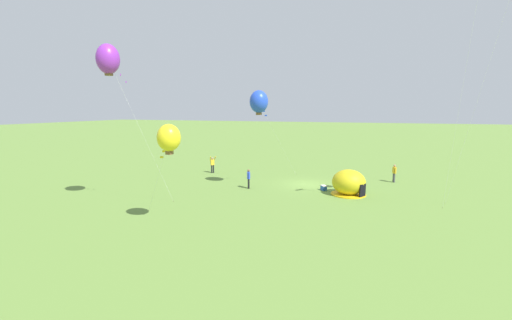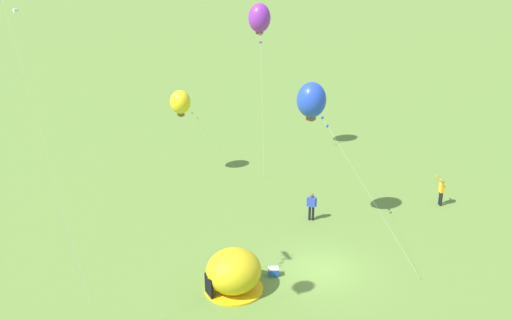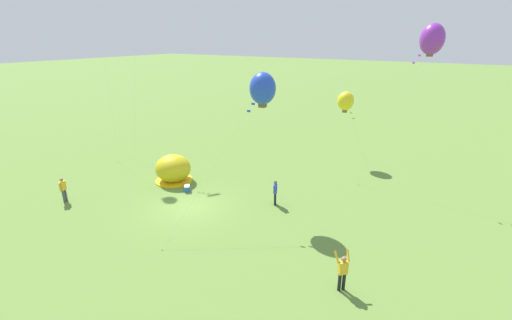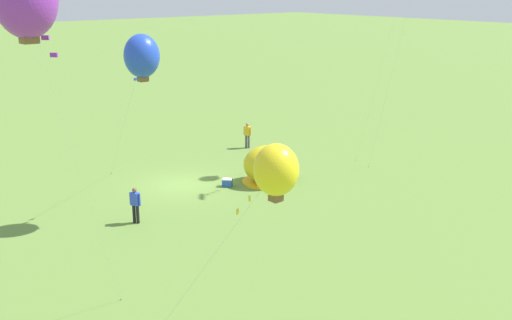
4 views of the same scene
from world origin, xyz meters
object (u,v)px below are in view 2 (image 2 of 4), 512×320
object	(u,v)px
popup_tent	(234,272)
kite_purple	(259,18)
cooler_box	(274,272)
kite_yellow	(180,102)
person_arms_raised	(441,190)
person_near_tent	(312,205)
kite_blue	(312,100)

from	to	relation	value
popup_tent	kite_purple	size ratio (longest dim) A/B	0.25
cooler_box	kite_purple	size ratio (longest dim) A/B	0.06
popup_tent	kite_yellow	bearing A→B (deg)	50.27
popup_tent	person_arms_raised	size ratio (longest dim) A/B	1.49
person_near_tent	kite_purple	xyz separation A→B (m)	(6.98, 8.49, 9.38)
person_near_tent	kite_yellow	bearing A→B (deg)	85.26
popup_tent	kite_blue	world-z (taller)	kite_blue
kite_yellow	kite_purple	bearing A→B (deg)	-20.23
popup_tent	kite_yellow	distance (m)	15.38
kite_yellow	kite_blue	xyz separation A→B (m)	(-1.76, -10.97, 2.26)
cooler_box	kite_blue	bearing A→B (deg)	12.82
person_arms_raised	kite_yellow	world-z (taller)	kite_yellow
person_arms_raised	person_near_tent	bearing A→B (deg)	138.58
popup_tent	person_arms_raised	xyz separation A→B (m)	(14.91, -5.00, 0.00)
person_near_tent	kite_purple	world-z (taller)	kite_purple
kite_yellow	popup_tent	bearing A→B (deg)	-129.73
cooler_box	kite_yellow	distance (m)	15.13
popup_tent	kite_purple	bearing A→B (deg)	30.40
person_near_tent	kite_blue	xyz separation A→B (m)	(-0.87, -0.23, 6.63)
person_near_tent	person_arms_raised	xyz separation A→B (m)	(6.37, -5.62, 0.03)
popup_tent	kite_blue	distance (m)	10.12
cooler_box	person_near_tent	size ratio (longest dim) A/B	0.37
popup_tent	cooler_box	xyz separation A→B (m)	(2.15, -0.88, -0.78)
kite_yellow	kite_blue	world-z (taller)	kite_blue
kite_purple	person_near_tent	bearing A→B (deg)	-129.43
cooler_box	person_near_tent	bearing A→B (deg)	13.13
kite_purple	kite_yellow	bearing A→B (deg)	159.77
person_arms_raised	kite_blue	xyz separation A→B (m)	(-7.24, 5.38, 6.60)
person_near_tent	kite_purple	bearing A→B (deg)	50.57
person_arms_raised	kite_blue	distance (m)	11.17
person_near_tent	kite_purple	distance (m)	14.45
person_near_tent	kite_yellow	distance (m)	11.63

